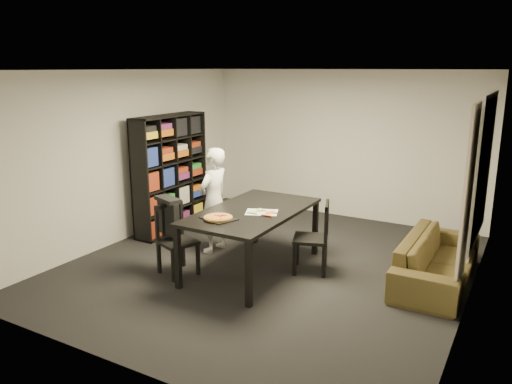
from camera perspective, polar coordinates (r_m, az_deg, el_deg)
The scene contains 16 objects.
room at distance 6.51m, azimuth 1.63°, elevation 2.26°, with size 5.01×5.51×2.61m.
window_pane at distance 6.36m, azimuth 24.59°, elevation 2.52°, with size 0.02×1.40×1.60m, color black.
window_frame at distance 6.36m, azimuth 24.55°, elevation 2.53°, with size 0.03×1.52×1.72m, color white.
curtain_left at distance 5.93m, azimuth 22.95°, elevation -1.54°, with size 0.03×0.70×2.25m, color beige.
curtain_right at distance 6.94m, azimuth 24.02°, elevation 0.50°, with size 0.03×0.70×2.25m, color beige.
bookshelf at distance 8.25m, azimuth -9.73°, elevation 2.11°, with size 0.35×1.50×1.90m, color black.
dining_table at distance 6.50m, azimuth -0.44°, elevation -2.69°, with size 1.11×1.99×0.83m.
chair_left at distance 6.60m, azimuth -9.36°, elevation -4.76°, with size 0.55×0.55×0.92m.
chair_right at distance 6.56m, azimuth 7.07°, elevation -4.63°, with size 0.56×0.56×0.95m.
draped_jacket at distance 6.63m, azimuth -9.99°, elevation -2.56°, with size 0.44×0.31×0.51m.
person at distance 7.23m, azimuth -4.86°, elevation -0.94°, with size 0.56×0.37×1.53m, color silver.
baking_tray at distance 6.12m, azimuth -4.27°, elevation -3.03°, with size 0.40×0.32×0.01m, color black.
pepperoni_pizza at distance 6.09m, azimuth -4.35°, elevation -2.92°, with size 0.35×0.35×0.03m.
kitchen_towel at distance 6.36m, azimuth 0.65°, elevation -2.35°, with size 0.40×0.30×0.01m, color silver.
pizza_slices at distance 6.33m, azimuth 0.84°, elevation -2.34°, with size 0.37×0.31×0.01m, color gold, non-canonical shape.
sofa at distance 6.71m, azimuth 20.01°, elevation -7.25°, with size 1.98×0.77×0.58m, color #463F1C.
Camera 1 is at (2.98, -5.63, 2.63)m, focal length 35.00 mm.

